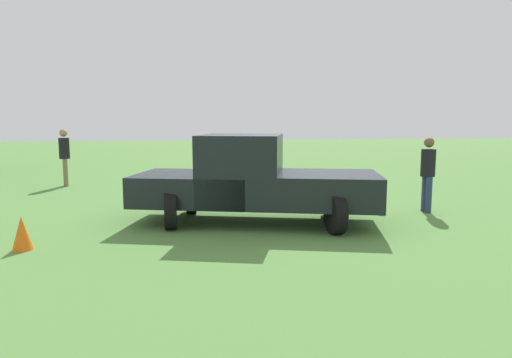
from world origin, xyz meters
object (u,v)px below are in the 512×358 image
object	(u,v)px
person_visitor	(428,170)
traffic_cone	(22,233)
pickup_truck	(250,178)
person_bystander	(65,154)

from	to	relation	value
person_visitor	traffic_cone	xyz separation A→B (m)	(-1.72, 8.06, -0.68)
pickup_truck	person_bystander	size ratio (longest dim) A/B	2.85
pickup_truck	traffic_cone	xyz separation A→B (m)	(-1.34, 3.92, -0.65)
pickup_truck	person_bystander	xyz separation A→B (m)	(6.08, 5.02, 0.11)
traffic_cone	person_bystander	bearing A→B (deg)	8.39
pickup_truck	person_visitor	world-z (taller)	pickup_truck
person_visitor	traffic_cone	size ratio (longest dim) A/B	3.09
traffic_cone	person_visitor	bearing A→B (deg)	-77.94
pickup_truck	person_visitor	bearing A→B (deg)	21.46
person_bystander	pickup_truck	bearing A→B (deg)	115.80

